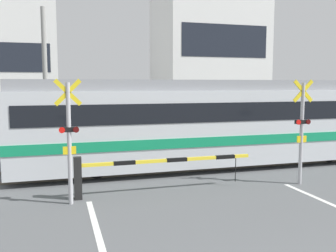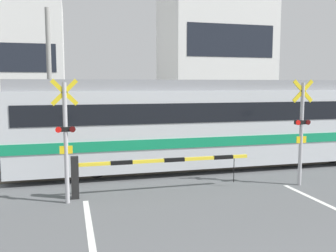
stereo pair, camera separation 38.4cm
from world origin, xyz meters
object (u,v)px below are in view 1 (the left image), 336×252
object	(u,v)px
crossing_signal_left	(69,136)
crossing_barrier_far	(182,135)
crossing_barrier_near	(133,168)
pedestrian	(157,124)
commuter_train	(216,120)
crossing_signal_right	(302,127)

from	to	relation	value
crossing_signal_left	crossing_barrier_far	bearing A→B (deg)	50.73
crossing_barrier_near	crossing_barrier_far	xyz separation A→B (m)	(3.45, 5.91, 0.00)
crossing_barrier_near	pedestrian	distance (m)	9.71
commuter_train	crossing_barrier_far	size ratio (longest dim) A/B	2.86
commuter_train	crossing_barrier_near	xyz separation A→B (m)	(-3.74, -2.85, -0.95)
crossing_barrier_far	pedestrian	distance (m)	3.29
commuter_train	crossing_barrier_far	distance (m)	3.22
crossing_signal_right	commuter_train	bearing A→B (deg)	113.36
crossing_signal_right	pedestrian	size ratio (longest dim) A/B	1.94
crossing_signal_left	pedestrian	world-z (taller)	crossing_signal_left
crossing_barrier_near	pedestrian	size ratio (longest dim) A/B	3.11
crossing_barrier_far	pedestrian	xyz separation A→B (m)	(-0.30, 3.27, 0.18)
crossing_barrier_near	crossing_barrier_far	size ratio (longest dim) A/B	1.00
commuter_train	crossing_barrier_near	size ratio (longest dim) A/B	2.86
commuter_train	crossing_barrier_far	bearing A→B (deg)	95.44
pedestrian	commuter_train	bearing A→B (deg)	-84.63
commuter_train	crossing_signal_left	size ratio (longest dim) A/B	4.59
crossing_barrier_far	crossing_signal_left	size ratio (longest dim) A/B	1.60
crossing_barrier_far	commuter_train	bearing A→B (deg)	-84.56
commuter_train	pedestrian	distance (m)	6.41
crossing_signal_left	pedestrian	size ratio (longest dim) A/B	1.94
crossing_signal_right	crossing_signal_left	bearing A→B (deg)	180.00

